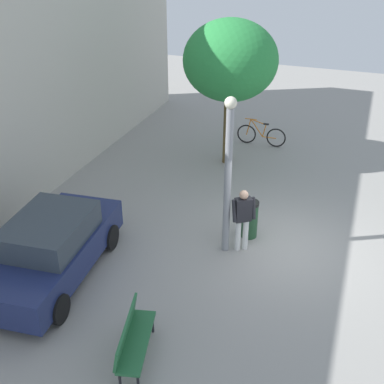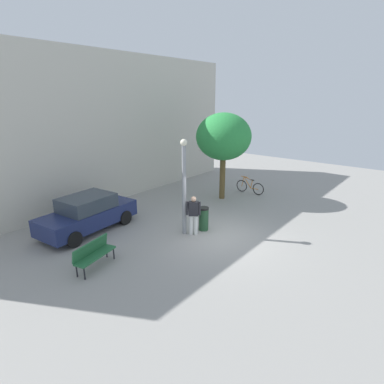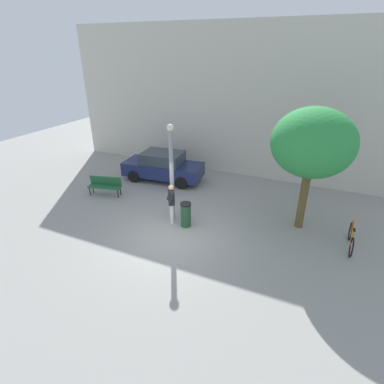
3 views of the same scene
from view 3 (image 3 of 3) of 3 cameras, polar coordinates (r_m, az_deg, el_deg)
ground_plane at (r=11.73m, az=-4.17°, el=-8.37°), size 36.00×36.00×0.00m
building_facade at (r=17.59m, az=8.65°, el=16.64°), size 19.65×2.00×7.78m
lamppost at (r=12.05m, az=-3.88°, el=4.31°), size 0.28×0.28×3.97m
person_by_lamppost at (r=12.18m, az=-3.90°, el=-1.72°), size 0.53×0.61×1.67m
park_bench at (r=15.27m, az=-16.04°, el=1.41°), size 1.67×0.84×0.92m
plaza_tree at (r=11.74m, az=21.80°, el=8.50°), size 2.97×2.97×4.74m
bicycle_orange at (r=12.33m, az=27.77°, el=-7.70°), size 0.08×1.81×0.97m
parked_car_navy at (r=16.39m, az=-5.49°, el=4.86°), size 4.34×2.13×1.55m
trash_bin at (r=12.11m, az=-1.18°, el=-4.25°), size 0.44×0.44×1.02m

